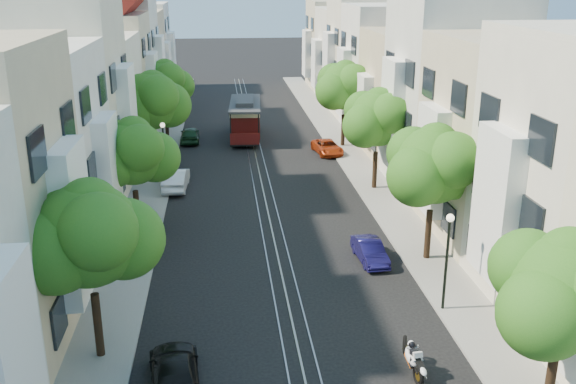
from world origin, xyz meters
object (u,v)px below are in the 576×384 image
object	(u,v)px
lamp_west	(164,144)
parked_car_w_far	(190,135)
tree_w_a	(90,237)
tree_e_a	(566,294)
tree_e_b	(435,167)
parked_car_w_near	(175,372)
tree_e_c	(378,120)
tree_w_c	(152,102)
tree_w_b	(134,154)
parked_car_e_far	(327,147)
cable_car	(245,117)
tree_w_d	(165,83)
lamp_east	(448,248)
parked_car_e_mid	(370,251)
tree_e_d	(345,87)
sportbike_rider	(413,357)
parked_car_w_mid	(176,179)

from	to	relation	value
lamp_west	parked_car_w_far	distance (m)	12.04
tree_w_a	parked_car_w_far	xyz separation A→B (m)	(1.96, 31.81, -4.08)
tree_e_a	tree_e_b	distance (m)	12.00
tree_w_a	parked_car_w_near	bearing A→B (deg)	-36.95
tree_e_c	tree_w_c	world-z (taller)	tree_w_c
tree_w_b	parked_car_e_far	world-z (taller)	tree_w_b
tree_e_a	tree_w_a	size ratio (longest dim) A/B	0.94
cable_car	lamp_west	bearing A→B (deg)	-111.07
tree_w_d	lamp_east	world-z (taller)	tree_w_d
tree_e_a	lamp_east	xyz separation A→B (m)	(-0.96, 7.02, -1.55)
parked_car_e_far	parked_car_e_mid	bearing A→B (deg)	-101.41
tree_w_d	tree_e_d	bearing A→B (deg)	-19.15
tree_w_a	lamp_east	bearing A→B (deg)	8.57
tree_w_a	lamp_east	size ratio (longest dim) A/B	1.61
tree_e_b	sportbike_rider	bearing A→B (deg)	-110.90
tree_w_b	sportbike_rider	world-z (taller)	tree_w_b
tree_e_c	lamp_east	distance (m)	16.10
tree_w_b	tree_e_b	bearing A→B (deg)	-19.15
tree_e_a	tree_e_c	size ratio (longest dim) A/B	0.96
tree_w_a	parked_car_e_far	xyz separation A→B (m)	(12.74, 26.98, -4.20)
tree_e_c	parked_car_e_mid	bearing A→B (deg)	-104.75
tree_e_d	parked_car_w_mid	world-z (taller)	tree_e_d
tree_e_c	tree_e_d	world-z (taller)	tree_e_d
tree_e_c	tree_e_a	bearing A→B (deg)	-90.00
tree_w_c	parked_car_e_mid	distance (m)	20.14
parked_car_w_near	parked_car_w_far	bearing A→B (deg)	-94.40
lamp_east	parked_car_w_mid	world-z (taller)	lamp_east
parked_car_w_near	tree_w_c	bearing A→B (deg)	-89.47
tree_w_b	cable_car	xyz separation A→B (m)	(6.64, 20.80, -2.56)
tree_e_c	tree_w_a	world-z (taller)	tree_w_a
tree_e_a	cable_car	world-z (taller)	tree_e_a
tree_e_d	tree_w_c	xyz separation A→B (m)	(-14.40, -6.00, 0.20)
lamp_east	parked_car_w_near	size ratio (longest dim) A/B	1.02
tree_w_a	lamp_east	xyz separation A→B (m)	(13.44, 2.02, -1.89)
tree_e_b	tree_w_b	xyz separation A→B (m)	(-14.40, 5.00, -0.34)
tree_w_d	parked_car_e_far	xyz separation A→B (m)	(12.74, -7.02, -4.07)
parked_car_w_near	parked_car_e_far	bearing A→B (deg)	-114.71
tree_e_a	tree_w_b	bearing A→B (deg)	130.27
tree_w_a	lamp_west	distance (m)	20.13
tree_w_b	parked_car_w_far	bearing A→B (deg)	84.34
tree_w_a	tree_w_b	size ratio (longest dim) A/B	1.07
tree_e_c	parked_car_w_mid	size ratio (longest dim) A/B	1.59
tree_w_a	parked_car_e_mid	xyz separation A→B (m)	(11.54, 7.14, -4.20)
tree_e_a	tree_e_c	distance (m)	23.00
sportbike_rider	parked_car_w_mid	size ratio (longest dim) A/B	0.46
tree_e_c	parked_car_w_far	xyz separation A→B (m)	(-12.44, 13.81, -3.95)
parked_car_w_mid	cable_car	bearing A→B (deg)	-107.89
tree_e_a	parked_car_w_mid	xyz separation A→B (m)	(-12.86, 24.42, -3.72)
tree_w_b	sportbike_rider	bearing A→B (deg)	-52.62
parked_car_e_far	lamp_east	bearing A→B (deg)	-96.34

